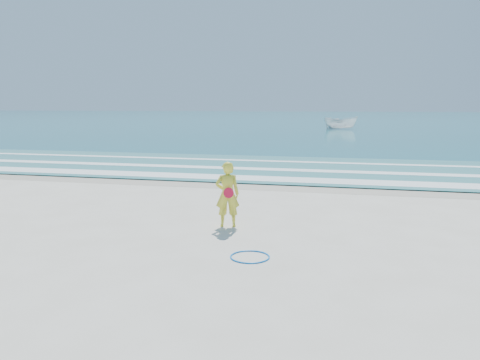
# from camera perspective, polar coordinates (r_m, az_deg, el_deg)

# --- Properties ---
(ground) EXTENTS (400.00, 400.00, 0.00)m
(ground) POSITION_cam_1_polar(r_m,az_deg,el_deg) (10.03, -5.21, -9.25)
(ground) COLOR silver
(ground) RESTS_ON ground
(wet_sand) EXTENTS (400.00, 2.40, 0.00)m
(wet_sand) POSITION_cam_1_polar(r_m,az_deg,el_deg) (18.54, 3.67, -0.64)
(wet_sand) COLOR #B2A893
(wet_sand) RESTS_ON ground
(ocean) EXTENTS (400.00, 190.00, 0.04)m
(ocean) POSITION_cam_1_polar(r_m,az_deg,el_deg) (114.09, 11.96, 7.43)
(ocean) COLOR #19727F
(ocean) RESTS_ON ground
(shallow) EXTENTS (400.00, 10.00, 0.01)m
(shallow) POSITION_cam_1_polar(r_m,az_deg,el_deg) (23.42, 5.75, 1.50)
(shallow) COLOR #59B7AD
(shallow) RESTS_ON ocean
(foam_near) EXTENTS (400.00, 1.40, 0.01)m
(foam_near) POSITION_cam_1_polar(r_m,az_deg,el_deg) (19.79, 4.31, 0.13)
(foam_near) COLOR white
(foam_near) RESTS_ON shallow
(foam_mid) EXTENTS (400.00, 0.90, 0.01)m
(foam_mid) POSITION_cam_1_polar(r_m,az_deg,el_deg) (22.63, 5.48, 1.26)
(foam_mid) COLOR white
(foam_mid) RESTS_ON shallow
(foam_far) EXTENTS (400.00, 0.60, 0.01)m
(foam_far) POSITION_cam_1_polar(r_m,az_deg,el_deg) (25.88, 6.50, 2.24)
(foam_far) COLOR white
(foam_far) RESTS_ON shallow
(hoop) EXTENTS (1.07, 1.07, 0.03)m
(hoop) POSITION_cam_1_polar(r_m,az_deg,el_deg) (9.92, 1.22, -9.33)
(hoop) COLOR #0C7BE5
(hoop) RESTS_ON ground
(boat) EXTENTS (4.37, 2.23, 1.61)m
(boat) POSITION_cam_1_polar(r_m,az_deg,el_deg) (60.72, 12.17, 6.82)
(boat) COLOR white
(boat) RESTS_ON ocean
(woman) EXTENTS (0.71, 0.57, 1.71)m
(woman) POSITION_cam_1_polar(r_m,az_deg,el_deg) (12.16, -1.55, -1.75)
(woman) COLOR yellow
(woman) RESTS_ON ground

